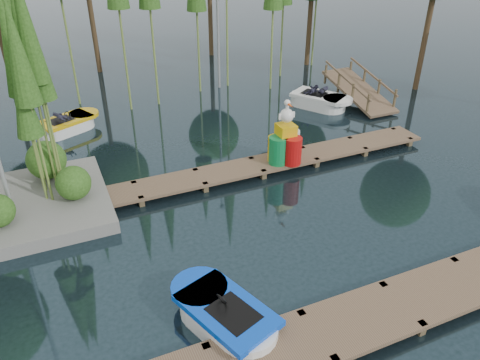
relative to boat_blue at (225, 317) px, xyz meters
name	(u,v)px	position (x,y,z in m)	size (l,w,h in m)	color
ground_plane	(231,226)	(1.52, 3.31, -0.27)	(90.00, 90.00, 0.00)	#1D2F37
near_dock	(317,336)	(1.52, -1.19, -0.04)	(18.00, 1.50, 0.50)	brown
far_dock	(229,172)	(2.52, 5.81, -0.04)	(15.00, 1.20, 0.50)	brown
ramp	(359,90)	(10.52, 9.81, 0.32)	(1.50, 3.94, 1.49)	brown
boat_blue	(225,317)	(0.00, 0.00, 0.00)	(2.10, 3.03, 0.93)	white
boat_yellow_far	(67,125)	(-1.94, 11.84, 0.00)	(2.84, 2.18, 1.30)	white
boat_white_far	(319,101)	(8.60, 10.05, 0.03)	(2.60, 3.09, 1.35)	white
yellow_barrel	(276,149)	(4.23, 5.81, 0.46)	(0.58, 0.58, 0.86)	gold
drum_cluster	(287,143)	(4.53, 5.65, 0.66)	(1.25, 1.14, 2.15)	#0D7639
seagull_post	(295,143)	(4.94, 5.80, 0.53)	(0.46, 0.25, 0.74)	gray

